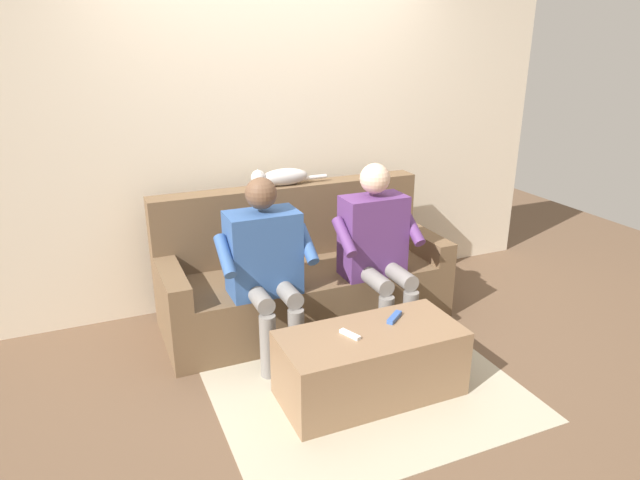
{
  "coord_description": "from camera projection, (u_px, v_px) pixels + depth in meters",
  "views": [
    {
      "loc": [
        1.36,
        3.32,
        1.95
      ],
      "look_at": [
        0.0,
        0.17,
        0.7
      ],
      "focal_mm": 31.73,
      "sensor_mm": 36.0,
      "label": 1
    }
  ],
  "objects": [
    {
      "name": "person_right_seated",
      "position": [
        266.0,
        260.0,
        3.49
      ],
      "size": [
        0.6,
        0.5,
        1.15
      ],
      "color": "#335693",
      "rests_on": "ground"
    },
    {
      "name": "cat_on_backrest",
      "position": [
        281.0,
        177.0,
        4.0
      ],
      "size": [
        0.57,
        0.12,
        0.13
      ],
      "color": "silver",
      "rests_on": "couch"
    },
    {
      "name": "couch",
      "position": [
        302.0,
        276.0,
        4.06
      ],
      "size": [
        2.0,
        0.77,
        0.94
      ],
      "color": "brown",
      "rests_on": "ground"
    },
    {
      "name": "person_left_seated",
      "position": [
        377.0,
        243.0,
        3.75
      ],
      "size": [
        0.58,
        0.53,
        1.18
      ],
      "color": "#5B3370",
      "rests_on": "ground"
    },
    {
      "name": "coffee_table",
      "position": [
        370.0,
        363.0,
        3.2
      ],
      "size": [
        1.03,
        0.48,
        0.4
      ],
      "color": "#8C6B4C",
      "rests_on": "ground"
    },
    {
      "name": "remote_white",
      "position": [
        350.0,
        334.0,
        3.09
      ],
      "size": [
        0.08,
        0.14,
        0.02
      ],
      "primitive_type": "cube",
      "rotation": [
        0.0,
        0.0,
        5.09
      ],
      "color": "white",
      "rests_on": "coffee_table"
    },
    {
      "name": "floor_rug",
      "position": [
        361.0,
        383.0,
        3.36
      ],
      "size": [
        1.72,
        1.53,
        0.01
      ],
      "primitive_type": "cube",
      "color": "#B7AD93",
      "rests_on": "ground"
    },
    {
      "name": "remote_blue",
      "position": [
        394.0,
        317.0,
        3.27
      ],
      "size": [
        0.14,
        0.12,
        0.03
      ],
      "primitive_type": "cube",
      "rotation": [
        0.0,
        0.0,
        3.81
      ],
      "color": "#3860B7",
      "rests_on": "coffee_table"
    },
    {
      "name": "ground_plane",
      "position": [
        347.0,
        368.0,
        3.52
      ],
      "size": [
        8.0,
        8.0,
        0.0
      ],
      "primitive_type": "plane",
      "color": "brown"
    },
    {
      "name": "back_wall",
      "position": [
        275.0,
        128.0,
        4.16
      ],
      "size": [
        4.62,
        0.06,
        2.61
      ],
      "primitive_type": "cube",
      "color": "beige",
      "rests_on": "ground"
    }
  ]
}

